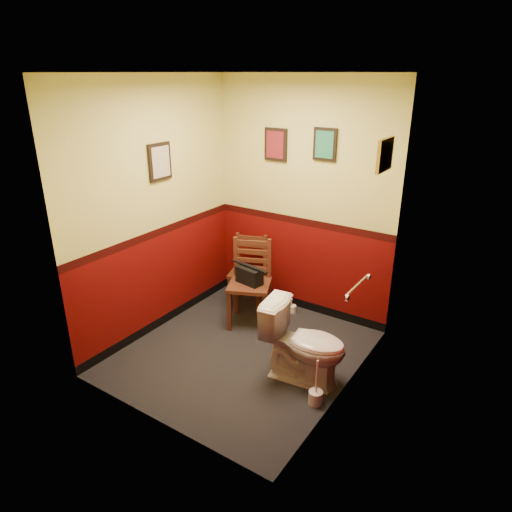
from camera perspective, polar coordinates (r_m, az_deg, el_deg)
The scene contains 17 objects.
floor at distance 4.83m, azimuth -1.67°, elevation -12.01°, with size 2.20×2.40×0.00m, color black.
ceiling at distance 4.00m, azimuth -2.13°, elevation 21.96°, with size 2.20×2.40×0.00m, color silver.
wall_back at distance 5.21m, azimuth 5.81°, elevation 6.86°, with size 2.20×2.70×0.00m, color #550706.
wall_front at distance 3.39m, azimuth -13.65°, elevation -2.21°, with size 2.20×2.70×0.00m, color #550706.
wall_left at distance 4.92m, azimuth -12.46°, elevation 5.53°, with size 2.40×2.70×0.00m, color #550706.
wall_right at distance 3.74m, azimuth 12.05°, elevation 0.28°, with size 2.40×2.70×0.00m, color #550706.
grab_bar at distance 4.12m, azimuth 12.53°, elevation -3.72°, with size 0.05×0.56×0.06m.
framed_print_back_a at distance 5.24m, azimuth 2.48°, elevation 13.74°, with size 0.28×0.04×0.36m.
framed_print_back_b at distance 4.95m, azimuth 8.61°, elevation 13.63°, with size 0.26×0.04×0.34m.
framed_print_left at distance 4.86m, azimuth -11.93°, elevation 11.45°, with size 0.04×0.30×0.38m.
framed_print_right at distance 4.11m, azimuth 15.79°, elevation 12.07°, with size 0.04×0.34×0.28m.
toilet at distance 4.29m, azimuth 6.07°, elevation -10.88°, with size 0.44×0.78×0.77m, color white.
toilet_brush at distance 4.20m, azimuth 7.46°, elevation -17.02°, with size 0.12×0.12×0.45m.
chair_left at distance 5.58m, azimuth -0.93°, elevation -1.93°, with size 0.52×0.52×0.87m.
chair_right at distance 5.16m, azimuth -0.73°, elevation -3.39°, with size 0.60×0.60×0.97m.
handbag at distance 5.07m, azimuth -0.83°, elevation -2.43°, with size 0.32×0.19×0.22m.
tp_stack at distance 5.57m, azimuth 4.05°, elevation -6.20°, with size 0.20×0.11×0.18m.
Camera 1 is at (2.32, -3.26, 2.71)m, focal length 32.00 mm.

